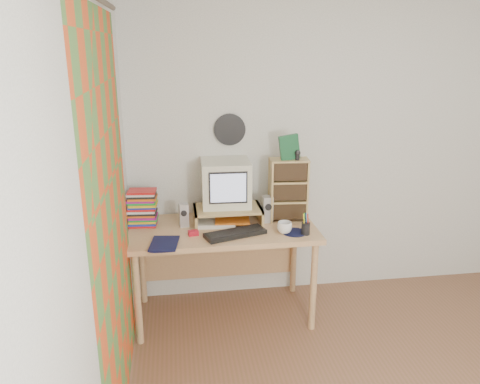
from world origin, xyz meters
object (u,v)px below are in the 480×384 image
object	(u,v)px
mug	(285,228)
diary	(151,242)
desk	(222,240)
keyboard	(235,234)
dvd_stack	(142,207)
cd_rack	(289,190)
crt_monitor	(226,184)

from	to	relation	value
mug	diary	bearing A→B (deg)	-174.88
desk	keyboard	xyz separation A→B (m)	(0.07, -0.24, 0.15)
desk	dvd_stack	size ratio (longest dim) A/B	4.75
cd_rack	keyboard	bearing A→B (deg)	-144.63
diary	mug	bearing A→B (deg)	12.85
keyboard	desk	bearing A→B (deg)	88.86
cd_rack	mug	xyz separation A→B (m)	(-0.09, -0.28, -0.20)
crt_monitor	diary	size ratio (longest dim) A/B	1.62
dvd_stack	diary	xyz separation A→B (m)	(0.07, -0.40, -0.12)
keyboard	mug	distance (m)	0.36
crt_monitor	diary	distance (m)	0.76
dvd_stack	mug	xyz separation A→B (m)	(1.03, -0.31, -0.10)
desk	diary	world-z (taller)	diary
dvd_stack	cd_rack	xyz separation A→B (m)	(1.12, -0.03, 0.10)
crt_monitor	desk	bearing A→B (deg)	-115.84
keyboard	cd_rack	distance (m)	0.58
dvd_stack	mug	bearing A→B (deg)	-11.96
desk	crt_monitor	bearing A→B (deg)	62.41
desk	diary	bearing A→B (deg)	-148.04
dvd_stack	cd_rack	world-z (taller)	cd_rack
desk	mug	distance (m)	0.53
desk	cd_rack	xyz separation A→B (m)	(0.53, 0.04, 0.38)
desk	dvd_stack	world-z (taller)	dvd_stack
keyboard	diary	xyz separation A→B (m)	(-0.60, -0.09, 0.01)
crt_monitor	diary	bearing A→B (deg)	-142.25
dvd_stack	crt_monitor	bearing A→B (deg)	6.52
crt_monitor	keyboard	xyz separation A→B (m)	(0.03, -0.32, -0.28)
desk	cd_rack	size ratio (longest dim) A/B	2.87
desk	cd_rack	bearing A→B (deg)	3.97
crt_monitor	diary	world-z (taller)	crt_monitor
keyboard	cd_rack	size ratio (longest dim) A/B	0.92
mug	dvd_stack	bearing A→B (deg)	163.29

